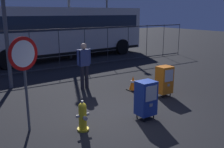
# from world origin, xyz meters

# --- Properties ---
(ground_plane) EXTENTS (60.00, 60.00, 0.00)m
(ground_plane) POSITION_xyz_m (0.00, 0.00, 0.00)
(ground_plane) COLOR black
(fire_hydrant) EXTENTS (0.33, 0.32, 0.75)m
(fire_hydrant) POSITION_xyz_m (-1.35, -0.07, 0.35)
(fire_hydrant) COLOR yellow
(fire_hydrant) RESTS_ON ground_plane
(newspaper_box_primary) EXTENTS (0.48, 0.42, 1.02)m
(newspaper_box_primary) POSITION_xyz_m (2.06, 0.72, 0.57)
(newspaper_box_primary) COLOR black
(newspaper_box_primary) RESTS_ON ground_plane
(newspaper_box_secondary) EXTENTS (0.48, 0.42, 1.02)m
(newspaper_box_secondary) POSITION_xyz_m (0.35, -0.35, 0.57)
(newspaper_box_secondary) COLOR black
(newspaper_box_secondary) RESTS_ON ground_plane
(stop_sign) EXTENTS (0.71, 0.31, 2.23)m
(stop_sign) POSITION_xyz_m (-2.43, 0.61, 1.60)
(stop_sign) COLOR #4C4F54
(stop_sign) RESTS_ON ground_plane
(pedestrian) EXTENTS (0.55, 0.22, 1.67)m
(pedestrian) POSITION_xyz_m (0.24, 2.96, 0.95)
(pedestrian) COLOR black
(pedestrian) RESTS_ON ground_plane
(traffic_cone) EXTENTS (0.36, 0.36, 0.53)m
(traffic_cone) POSITION_xyz_m (1.59, 1.80, 0.26)
(traffic_cone) COLOR black
(traffic_cone) RESTS_ON ground_plane
(fence_barrier) EXTENTS (18.03, 0.04, 2.00)m
(fence_barrier) POSITION_xyz_m (0.00, 6.48, 1.02)
(fence_barrier) COLOR #2D2D33
(fence_barrier) RESTS_ON ground_plane
(bus_near) EXTENTS (10.68, 3.53, 3.00)m
(bus_near) POSITION_xyz_m (2.12, 9.48, 1.71)
(bus_near) COLOR beige
(bus_near) RESTS_ON ground_plane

